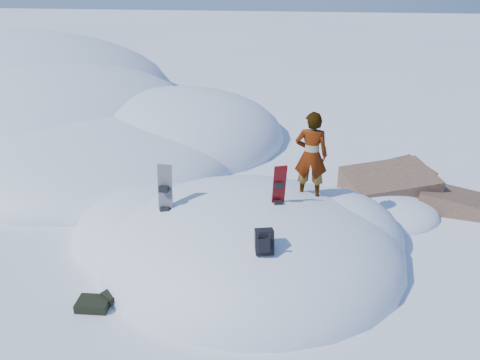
# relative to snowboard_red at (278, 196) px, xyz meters

# --- Properties ---
(ground) EXTENTS (120.00, 120.00, 0.00)m
(ground) POSITION_rel_snowboard_red_xyz_m (-0.61, 0.17, -1.64)
(ground) COLOR white
(ground) RESTS_ON ground
(snow_mound) EXTENTS (8.00, 6.00, 3.00)m
(snow_mound) POSITION_rel_snowboard_red_xyz_m (-0.79, 0.41, -1.64)
(snow_mound) COLOR silver
(snow_mound) RESTS_ON ground
(snow_ridge) EXTENTS (21.50, 18.50, 6.40)m
(snow_ridge) POSITION_rel_snowboard_red_xyz_m (-11.05, 10.02, -1.64)
(snow_ridge) COLOR silver
(snow_ridge) RESTS_ON ground
(rock_outcrop) EXTENTS (4.68, 4.41, 1.68)m
(rock_outcrop) POSITION_rel_snowboard_red_xyz_m (3.10, 3.18, -1.63)
(rock_outcrop) COLOR brown
(rock_outcrop) RESTS_ON ground
(snowboard_red) EXTENTS (0.34, 0.31, 1.47)m
(snowboard_red) POSITION_rel_snowboard_red_xyz_m (0.00, 0.00, 0.00)
(snowboard_red) COLOR #B8090E
(snowboard_red) RESTS_ON snow_mound
(snowboard_dark) EXTENTS (0.32, 0.25, 1.65)m
(snowboard_dark) POSITION_rel_snowboard_red_xyz_m (-2.40, -0.20, -0.18)
(snowboard_dark) COLOR black
(snowboard_dark) RESTS_ON snow_mound
(backpack) EXTENTS (0.40, 0.44, 0.55)m
(backpack) POSITION_rel_snowboard_red_xyz_m (-0.18, -1.51, -0.21)
(backpack) COLOR black
(backpack) RESTS_ON snow_mound
(gear_pile) EXTENTS (0.80, 0.60, 0.22)m
(gear_pile) POSITION_rel_snowboard_red_xyz_m (-3.38, -1.99, -1.53)
(gear_pile) COLOR black
(gear_pile) RESTS_ON ground
(person) EXTENTS (0.75, 0.52, 1.98)m
(person) POSITION_rel_snowboard_red_xyz_m (0.65, 0.80, 0.63)
(person) COLOR slate
(person) RESTS_ON snow_mound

